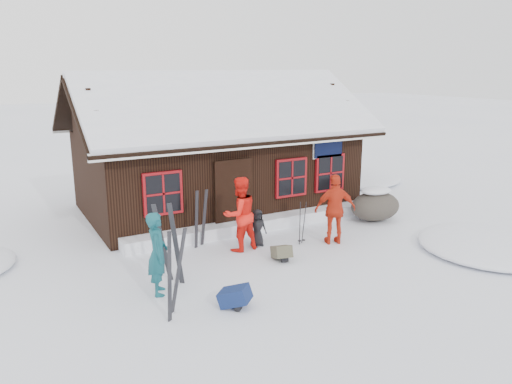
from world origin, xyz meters
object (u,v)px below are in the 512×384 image
Objects in this scene: skier_orange_right at (335,209)px; skier_crouched at (258,228)px; ski_pair_left at (174,274)px; skier_orange_left at (240,214)px; skier_teal at (158,254)px; backpack_blue at (235,300)px; ski_poles at (302,224)px; backpack_olive at (282,255)px; boulder at (375,205)px.

skier_crouched is at bearing -2.21° from skier_orange_right.
skier_orange_left is at bearing 7.90° from ski_pair_left.
skier_teal reaches higher than backpack_blue.
skier_teal reaches higher than ski_poles.
skier_teal reaches higher than backpack_olive.
skier_orange_left reaches higher than backpack_blue.
ski_poles reaches higher than boulder.
skier_teal is 1.03× the size of ski_pair_left.
skier_orange_left is 0.70m from skier_crouched.
backpack_blue is at bearing -126.25° from skier_crouched.
ski_pair_left is 2.98× the size of backpack_blue.
skier_orange_left reaches higher than skier_teal.
ski_poles is 2.09× the size of backpack_blue.
ski_poles is (1.63, -0.36, -0.40)m from skier_orange_left.
skier_orange_right is at bearing 155.38° from skier_orange_left.
boulder is at bearing 31.17° from backpack_olive.
backpack_blue is (1.08, -1.30, -0.71)m from skier_teal.
skier_orange_right is 3.30× the size of backpack_blue.
backpack_blue is at bearing 53.86° from skier_orange_left.
skier_orange_left is 2.50m from skier_orange_right.
skier_orange_right is 1.11× the size of ski_pair_left.
ski_poles is at bearing 47.38° from backpack_olive.
skier_crouched is 1.17m from ski_poles.
ski_poles is 2.22× the size of backpack_olive.
skier_teal is 3.23m from backpack_olive.
ski_poles is (4.21, 2.04, -0.25)m from ski_pair_left.
skier_orange_left is 3.58× the size of backpack_olive.
skier_teal is 0.91× the size of skier_orange_left.
skier_crouched is (0.53, 0.05, -0.46)m from skier_orange_left.
skier_orange_left is 4.75m from boulder.
skier_orange_right is 1.17× the size of boulder.
skier_crouched is at bearing -176.66° from boulder.
backpack_blue is 1.06× the size of backpack_olive.
backpack_blue is at bearing -129.15° from backpack_olive.
ski_pair_left is 3.16× the size of backpack_olive.
skier_orange_left is 1.71m from ski_poles.
skier_orange_left reaches higher than ski_pair_left.
skier_teal is 3.46m from skier_crouched.
skier_crouched is 3.45m from backpack_blue.
skier_orange_right is at bearing -155.97° from boulder.
skier_orange_right reaches higher than boulder.
backpack_olive is at bearing -6.13° from backpack_blue.
ski_pair_left is at bearing -163.46° from skier_teal.
skier_orange_right reaches higher than skier_teal.
skier_teal is 0.93× the size of skier_orange_right.
skier_crouched is 1.85× the size of backpack_olive.
backpack_olive is (-1.08, -0.75, -0.40)m from ski_poles.
skier_crouched is (-1.86, 0.79, -0.43)m from skier_orange_right.
boulder is (2.32, 1.04, -0.45)m from skier_orange_right.
backpack_blue is 2.61m from backpack_olive.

